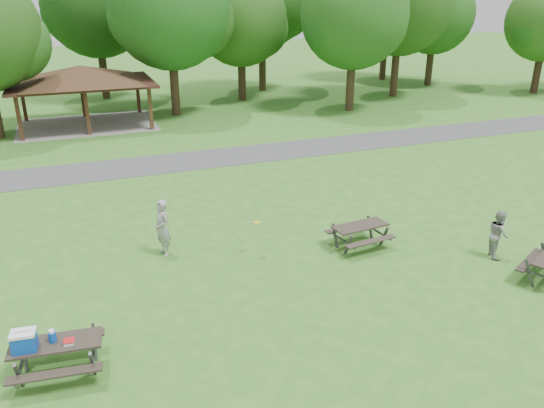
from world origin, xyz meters
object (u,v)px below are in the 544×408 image
(frisbee_thrower, at_px, (163,228))
(frisbee_catcher, at_px, (498,234))
(picnic_table_near, at_px, (46,346))
(picnic_table_middle, at_px, (360,230))

(frisbee_thrower, relative_size, frisbee_catcher, 1.20)
(picnic_table_near, height_order, picnic_table_middle, picnic_table_near)
(picnic_table_near, bearing_deg, frisbee_thrower, 55.04)
(picnic_table_middle, distance_m, frisbee_thrower, 6.51)
(picnic_table_near, bearing_deg, frisbee_catcher, 4.02)
(picnic_table_near, height_order, frisbee_catcher, frisbee_catcher)
(picnic_table_middle, bearing_deg, picnic_table_near, -161.94)
(frisbee_thrower, bearing_deg, picnic_table_middle, 57.34)
(picnic_table_near, relative_size, frisbee_catcher, 1.34)
(picnic_table_near, xyz_separation_m, picnic_table_middle, (9.73, 3.17, -0.18))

